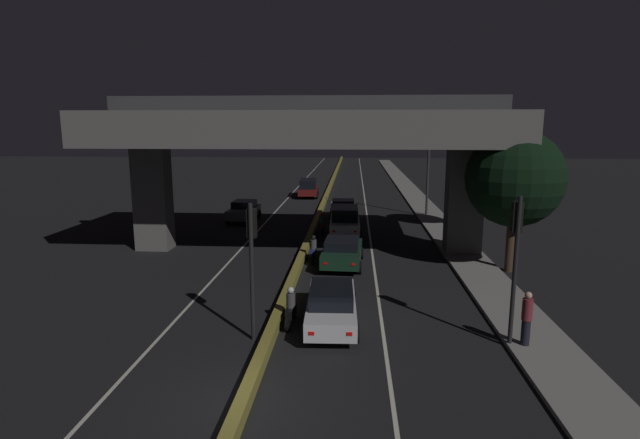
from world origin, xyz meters
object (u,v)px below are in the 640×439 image
car_silver_fourth (343,209)px  motorcycle_blue_filtering_mid (313,250)px  traffic_light_left_of_median (252,247)px  car_white_third (345,221)px  traffic_light_right_of_median (516,245)px  pedestrian_on_sidewalk (527,318)px  car_dark_green_second (342,251)px  motorcycle_black_filtering_near (291,309)px  motorcycle_red_filtering_far (322,224)px  street_lamp (423,156)px  car_grey_lead_oncoming (244,211)px  car_dark_red_second_oncoming (308,187)px  car_white_lead (331,304)px

car_silver_fourth → motorcycle_blue_filtering_mid: 12.26m
traffic_light_left_of_median → car_white_third: (2.72, 16.33, -2.20)m
traffic_light_right_of_median → pedestrian_on_sidewalk: (0.44, -0.22, -2.31)m
car_white_third → car_silver_fourth: car_white_third is taller
car_dark_green_second → motorcycle_black_filtering_near: car_dark_green_second is taller
car_silver_fourth → motorcycle_red_filtering_far: (-1.25, -5.09, -0.17)m
street_lamp → motorcycle_red_filtering_far: 10.90m
traffic_light_left_of_median → car_silver_fourth: bearing=83.5°
car_grey_lead_oncoming → motorcycle_red_filtering_far: car_grey_lead_oncoming is taller
motorcycle_red_filtering_far → car_silver_fourth: bearing=-18.1°
car_dark_green_second → car_dark_red_second_oncoming: car_dark_red_second_oncoming is taller
car_silver_fourth → motorcycle_red_filtering_far: 5.24m
street_lamp → car_white_lead: 23.38m
street_lamp → car_grey_lead_oncoming: bearing=-167.2°
traffic_light_left_of_median → traffic_light_right_of_median: bearing=-0.0°
car_dark_red_second_oncoming → street_lamp: bearing=42.0°
car_dark_green_second → car_dark_red_second_oncoming: (-3.99, 24.67, 0.20)m
car_grey_lead_oncoming → pedestrian_on_sidewalk: size_ratio=2.28×
car_white_third → street_lamp: bearing=-39.6°
traffic_light_left_of_median → car_white_lead: bearing=29.1°
traffic_light_right_of_median → car_dark_red_second_oncoming: size_ratio=1.06×
street_lamp → pedestrian_on_sidewalk: bearing=-89.6°
street_lamp → car_white_third: bearing=-128.9°
car_silver_fourth → street_lamp: bearing=-75.8°
street_lamp → car_dark_green_second: street_lamp is taller
traffic_light_right_of_median → motorcycle_blue_filtering_mid: size_ratio=2.51×
car_silver_fourth → car_grey_lead_oncoming: size_ratio=1.15×
traffic_light_right_of_median → pedestrian_on_sidewalk: 2.36m
car_grey_lead_oncoming → motorcycle_red_filtering_far: 7.19m
motorcycle_red_filtering_far → traffic_light_right_of_median: bearing=-161.2°
car_silver_fourth → motorcycle_blue_filtering_mid: bearing=172.1°
car_silver_fourth → car_grey_lead_oncoming: car_grey_lead_oncoming is taller
motorcycle_black_filtering_near → motorcycle_blue_filtering_mid: (0.12, 8.43, 0.00)m
traffic_light_left_of_median → car_silver_fourth: 22.13m
car_white_lead → car_dark_green_second: size_ratio=1.13×
car_silver_fourth → car_dark_red_second_oncoming: size_ratio=1.00×
car_white_third → car_grey_lead_oncoming: 8.70m
street_lamp → pedestrian_on_sidewalk: 24.14m
street_lamp → motorcycle_blue_filtering_mid: bearing=-117.9°
car_dark_green_second → car_silver_fourth: car_silver_fourth is taller
car_dark_red_second_oncoming → car_white_lead: bearing=4.2°
car_white_lead → car_silver_fourth: (-0.05, 20.45, 0.01)m
car_dark_green_second → motorcycle_black_filtering_near: size_ratio=2.42×
car_grey_lead_oncoming → car_dark_red_second_oncoming: bearing=166.8°
motorcycle_blue_filtering_mid → motorcycle_red_filtering_far: motorcycle_blue_filtering_mid is taller
car_white_lead → car_dark_green_second: (0.20, 7.60, 0.00)m
car_silver_fourth → pedestrian_on_sidewalk: pedestrian_on_sidewalk is taller
motorcycle_red_filtering_far → pedestrian_on_sidewalk: bearing=-160.3°
pedestrian_on_sidewalk → motorcycle_red_filtering_far: bearing=114.0°
car_white_third → motorcycle_black_filtering_near: (-1.64, -15.09, -0.34)m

